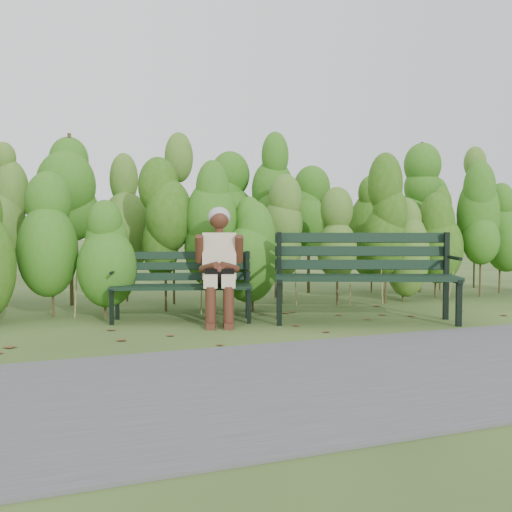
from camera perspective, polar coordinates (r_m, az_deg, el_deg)
name	(u,v)px	position (r m, az deg, el deg)	size (l,w,h in m)	color
ground	(268,326)	(6.55, 1.13, -6.72)	(80.00, 80.00, 0.00)	#2F491D
footpath	(381,372)	(4.63, 11.80, -10.80)	(60.00, 2.50, 0.01)	#474749
hedge_band	(216,214)	(8.21, -3.87, 4.06)	(11.04, 1.67, 2.42)	#47381E
leaf_litter	(236,333)	(6.16, -1.92, -7.31)	(5.65, 2.24, 0.01)	brown
bench_left	(182,280)	(6.95, -7.05, -2.28)	(1.67, 0.97, 0.79)	black
bench_right	(364,269)	(6.96, 10.26, -1.21)	(2.13, 1.40, 1.02)	black
seated_woman	(219,259)	(6.75, -3.52, -0.28)	(0.61, 0.86, 1.31)	beige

